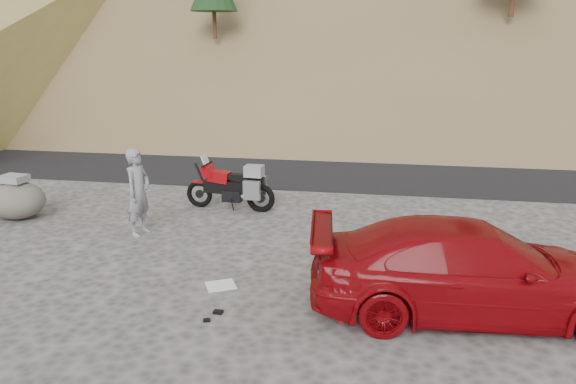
% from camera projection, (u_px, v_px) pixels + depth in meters
% --- Properties ---
extents(ground, '(140.00, 140.00, 0.00)m').
position_uv_depth(ground, '(205.00, 261.00, 10.81)').
color(ground, '#44423F').
rests_on(ground, ground).
extents(road, '(120.00, 7.00, 0.05)m').
position_uv_depth(road, '(287.00, 164.00, 19.36)').
color(road, black).
rests_on(road, ground).
extents(motorcycle, '(2.34, 0.76, 1.39)m').
position_uv_depth(motorcycle, '(234.00, 187.00, 13.99)').
color(motorcycle, black).
rests_on(motorcycle, ground).
extents(man, '(0.58, 0.77, 1.91)m').
position_uv_depth(man, '(141.00, 234.00, 12.34)').
color(man, gray).
rests_on(man, ground).
extents(red_car, '(5.16, 2.55, 1.44)m').
position_uv_depth(red_car, '(468.00, 312.00, 8.79)').
color(red_car, maroon).
rests_on(red_car, ground).
extents(boulder, '(1.68, 1.55, 1.07)m').
position_uv_depth(boulder, '(16.00, 199.00, 13.33)').
color(boulder, '#534E47').
rests_on(boulder, ground).
extents(gear_white_cloth, '(0.64, 0.61, 0.02)m').
position_uv_depth(gear_white_cloth, '(221.00, 285.00, 9.73)').
color(gear_white_cloth, white).
rests_on(gear_white_cloth, ground).
extents(gear_bottle, '(0.11, 0.11, 0.25)m').
position_uv_depth(gear_bottle, '(329.00, 286.00, 9.44)').
color(gear_bottle, '#1B3EA4').
rests_on(gear_bottle, ground).
extents(gear_funnel, '(0.16, 0.16, 0.16)m').
position_uv_depth(gear_funnel, '(342.00, 317.00, 8.47)').
color(gear_funnel, '#A8120B').
rests_on(gear_funnel, ground).
extents(gear_glove_a, '(0.15, 0.11, 0.04)m').
position_uv_depth(gear_glove_a, '(218.00, 312.00, 8.75)').
color(gear_glove_a, black).
rests_on(gear_glove_a, ground).
extents(gear_glove_b, '(0.12, 0.11, 0.03)m').
position_uv_depth(gear_glove_b, '(207.00, 320.00, 8.50)').
color(gear_glove_b, black).
rests_on(gear_glove_b, ground).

